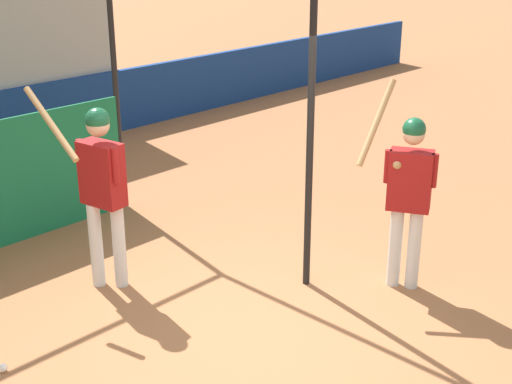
% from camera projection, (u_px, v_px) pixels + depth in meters
% --- Properties ---
extents(ground_plane, '(60.00, 60.00, 0.00)m').
position_uv_depth(ground_plane, '(250.00, 335.00, 6.36)').
color(ground_plane, '#935B38').
extents(player_batter, '(0.55, 0.88, 2.01)m').
position_uv_depth(player_batter, '(101.00, 181.00, 6.83)').
color(player_batter, silver).
rests_on(player_batter, ground).
extents(player_waiting, '(0.62, 0.62, 2.06)m').
position_uv_depth(player_waiting, '(408.00, 188.00, 6.85)').
color(player_waiting, silver).
rests_on(player_waiting, ground).
extents(baseball, '(0.07, 0.07, 0.07)m').
position_uv_depth(baseball, '(3.00, 368.00, 5.83)').
color(baseball, white).
rests_on(baseball, ground).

